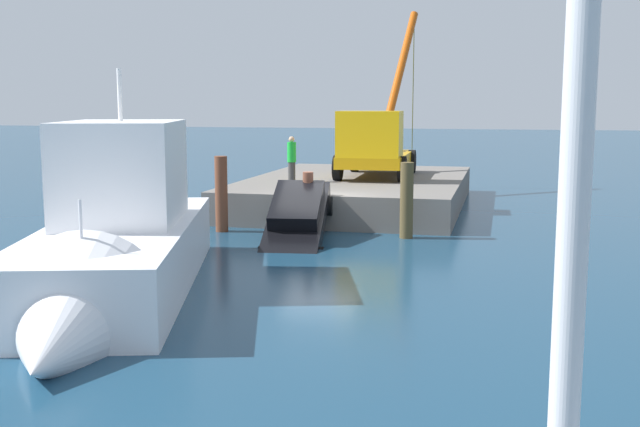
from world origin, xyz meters
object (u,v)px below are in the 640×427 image
(crane_truck, at_px, (376,143))
(dock_worker, at_px, (292,159))
(salvaged_car, at_px, (297,218))
(moored_yacht, at_px, (110,269))

(crane_truck, bearing_deg, dock_worker, -50.94)
(salvaged_car, xyz_separation_m, moored_yacht, (8.06, -1.95, 0.02))
(crane_truck, distance_m, salvaged_car, 8.60)
(salvaged_car, relative_size, moored_yacht, 0.38)
(salvaged_car, bearing_deg, moored_yacht, -13.57)
(dock_worker, height_order, salvaged_car, dock_worker)
(crane_truck, distance_m, moored_yacht, 16.77)
(crane_truck, xyz_separation_m, moored_yacht, (16.38, -3.01, -1.89))
(salvaged_car, bearing_deg, dock_worker, -162.87)
(salvaged_car, distance_m, moored_yacht, 8.30)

